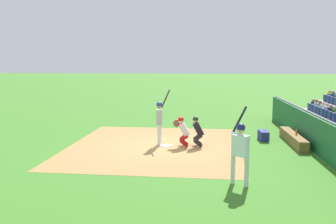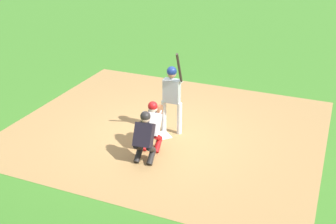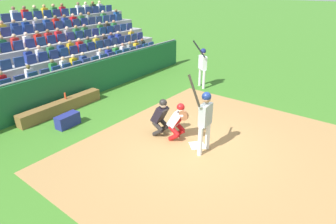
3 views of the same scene
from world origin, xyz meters
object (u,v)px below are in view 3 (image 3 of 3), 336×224
dugout_bench (62,107)px  water_bottle_on_bench (65,96)px  equipment_duffel_bag (68,120)px  home_plate_umpire (161,115)px  home_plate_marker (197,145)px  catcher_crouching (178,119)px  on_deck_batter (203,63)px  batter_at_plate (205,116)px

dugout_bench → water_bottle_on_bench: (-0.25, -0.06, 0.34)m
water_bottle_on_bench → equipment_duffel_bag: 1.51m
home_plate_umpire → water_bottle_on_bench: 4.19m
home_plate_marker → dugout_bench: dugout_bench is taller
catcher_crouching → equipment_duffel_bag: bearing=-68.3°
dugout_bench → on_deck_batter: (-5.49, 2.90, 0.91)m
home_plate_umpire → home_plate_marker: bearing=94.2°
batter_at_plate → on_deck_batter: (-4.82, -2.79, -0.03)m
home_plate_umpire → dugout_bench: size_ratio=0.38×
equipment_duffel_bag → batter_at_plate: bearing=103.1°
home_plate_umpire → on_deck_batter: size_ratio=0.57×
batter_at_plate → dugout_bench: bearing=-83.3°
water_bottle_on_bench → on_deck_batter: size_ratio=0.11×
home_plate_marker → water_bottle_on_bench: bearing=-83.6°
water_bottle_on_bench → on_deck_batter: bearing=150.6°
home_plate_marker → dugout_bench: 5.46m
home_plate_umpire → water_bottle_on_bench: size_ratio=5.27×
batter_at_plate → equipment_duffel_bag: 4.80m
water_bottle_on_bench → home_plate_marker: bearing=96.4°
catcher_crouching → equipment_duffel_bag: size_ratio=1.55×
batter_at_plate → home_plate_umpire: bearing=-93.4°
batter_at_plate → home_plate_umpire: batter_at_plate is taller
dugout_bench → batter_at_plate: bearing=96.7°
home_plate_umpire → equipment_duffel_bag: bearing=-65.3°
batter_at_plate → home_plate_umpire: (-0.09, -1.58, -0.47)m
home_plate_umpire → equipment_duffel_bag: home_plate_umpire is taller
equipment_duffel_bag → on_deck_batter: (-6.09, 1.75, 0.92)m
batter_at_plate → equipment_duffel_bag: size_ratio=2.87×
equipment_duffel_bag → on_deck_batter: size_ratio=0.37×
home_plate_marker → catcher_crouching: (0.04, -0.68, 0.69)m
equipment_duffel_bag → on_deck_batter: on_deck_batter is taller
home_plate_umpire → on_deck_batter: (-4.73, -1.20, 0.44)m
equipment_duffel_bag → on_deck_batter: 6.40m
home_plate_umpire → on_deck_batter: 4.90m
water_bottle_on_bench → equipment_duffel_bag: bearing=55.2°
equipment_duffel_bag → catcher_crouching: bearing=109.3°
catcher_crouching → home_plate_umpire: size_ratio=0.99×
home_plate_marker → home_plate_umpire: size_ratio=0.35×
batter_at_plate → equipment_duffel_bag: (1.26, -4.53, -0.95)m
water_bottle_on_bench → equipment_duffel_bag: size_ratio=0.30×
catcher_crouching → water_bottle_on_bench: size_ratio=5.22×
home_plate_umpire → equipment_duffel_bag: (1.36, -2.95, -0.48)m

